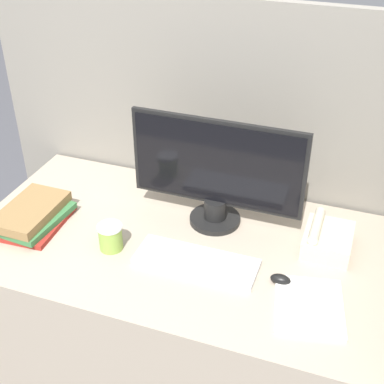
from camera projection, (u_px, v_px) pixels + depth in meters
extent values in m
cube|color=gray|center=(214.00, 178.00, 2.24)|extent=(1.87, 0.04, 1.48)
cube|color=tan|center=(177.00, 315.00, 2.09)|extent=(1.47, 0.81, 0.74)
cylinder|color=black|center=(215.00, 219.00, 1.99)|extent=(0.19, 0.19, 0.02)
cylinder|color=black|center=(215.00, 208.00, 1.96)|extent=(0.08, 0.08, 0.07)
cube|color=black|center=(217.00, 163.00, 1.86)|extent=(0.63, 0.02, 0.33)
cube|color=black|center=(216.00, 164.00, 1.85)|extent=(0.60, 0.01, 0.30)
cube|color=silver|center=(196.00, 262.00, 1.78)|extent=(0.41, 0.15, 0.02)
ellipsoid|color=black|center=(280.00, 279.00, 1.70)|extent=(0.07, 0.04, 0.03)
cylinder|color=#8CB247|center=(111.00, 238.00, 1.83)|extent=(0.08, 0.08, 0.09)
cylinder|color=white|center=(110.00, 227.00, 1.81)|extent=(0.09, 0.09, 0.01)
cube|color=maroon|center=(35.00, 222.00, 1.97)|extent=(0.22, 0.28, 0.02)
cube|color=#38723F|center=(32.00, 217.00, 1.96)|extent=(0.23, 0.29, 0.02)
cube|color=olive|center=(30.00, 211.00, 1.94)|extent=(0.18, 0.29, 0.04)
cube|color=beige|center=(328.00, 240.00, 1.84)|extent=(0.16, 0.20, 0.07)
cube|color=white|center=(334.00, 237.00, 1.79)|extent=(0.07, 0.09, 0.00)
cylinder|color=beige|center=(317.00, 226.00, 1.82)|extent=(0.04, 0.18, 0.04)
cube|color=white|center=(309.00, 306.00, 1.61)|extent=(0.25, 0.28, 0.01)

